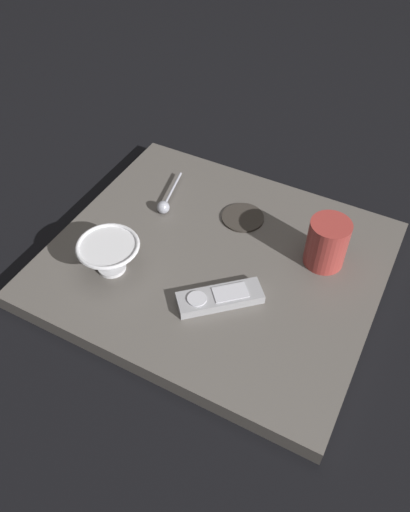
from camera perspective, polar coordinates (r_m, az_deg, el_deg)
The scene contains 7 objects.
ground_plane at distance 1.08m, azimuth 1.13°, elevation -1.52°, with size 6.00×6.00×0.00m, color black.
table at distance 1.06m, azimuth 1.15°, elevation -0.85°, with size 0.66×0.58×0.04m.
cereal_bowl at distance 1.02m, azimuth -10.66°, elevation 0.11°, with size 0.13×0.13×0.07m.
coffee_mug at distance 1.04m, azimuth 13.54°, elevation 1.42°, with size 0.08×0.08×0.10m.
teaspoon at distance 1.15m, azimuth -4.55°, elevation 5.80°, with size 0.04×0.14×0.03m.
tv_remote_near at distance 0.97m, azimuth 1.66°, elevation -4.69°, with size 0.16×0.15×0.02m.
drink_coaster at distance 1.14m, azimuth 4.34°, elevation 4.31°, with size 0.09×0.09×0.01m.
Camera 1 is at (-0.31, 0.64, 0.81)m, focal length 35.63 mm.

